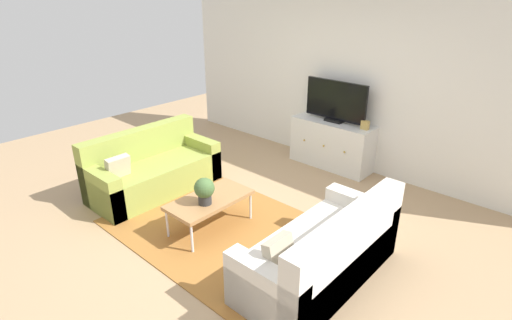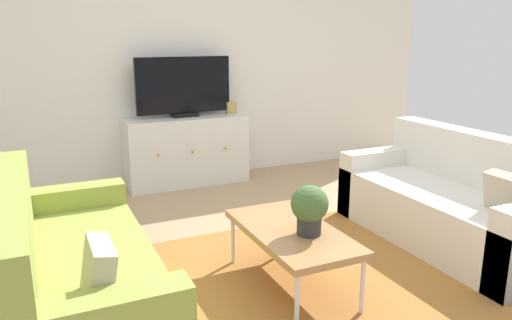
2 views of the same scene
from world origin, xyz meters
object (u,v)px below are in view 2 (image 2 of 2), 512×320
Objects in this scene: couch_left_side at (63,281)px; couch_right_side at (454,206)px; flat_screen_tv at (184,87)px; mantel_clock at (231,108)px; coffee_table at (292,234)px; tv_console at (186,150)px; potted_plant at (309,207)px.

couch_right_side is at bearing 0.00° from couch_left_side.
flat_screen_tv is 7.79× the size of mantel_clock.
tv_console reaches higher than coffee_table.
coffee_table is at bearing -175.67° from couch_right_side.
couch_right_side is 13.55× the size of mantel_clock.
coffee_table is (1.35, -0.11, 0.08)m from couch_left_side.
flat_screen_tv reaches higher than potted_plant.
coffee_table is (-1.51, -0.11, 0.08)m from couch_right_side.
couch_right_side is 1.52m from coffee_table.
flat_screen_tv is at bearing 90.00° from tv_console.
flat_screen_tv reaches higher than couch_left_side.
mantel_clock is (1.95, 2.37, 0.51)m from couch_left_side.
potted_plant is 2.39× the size of mantel_clock.
flat_screen_tv is (-1.44, 2.39, 0.76)m from couch_right_side.
potted_plant is at bearing -90.33° from tv_console.
tv_console is (-1.44, 2.37, 0.08)m from couch_right_side.
flat_screen_tv is (-0.00, 0.02, 0.68)m from tv_console.
mantel_clock reaches higher than couch_left_side.
flat_screen_tv is at bearing 59.29° from couch_left_side.
mantel_clock is at bearing 78.24° from potted_plant.
couch_right_side is (2.86, 0.00, 0.00)m from couch_left_side.
couch_right_side is at bearing 4.33° from coffee_table.
potted_plant is at bearing -9.23° from couch_left_side.
flat_screen_tv is at bearing 89.67° from potted_plant.
coffee_table is 2.49m from tv_console.
coffee_table is 0.24m from potted_plant.
couch_right_side is 1.36× the size of tv_console.
mantel_clock is (0.53, 0.00, 0.43)m from tv_console.
couch_right_side reaches higher than coffee_table.
potted_plant is 2.67m from flat_screen_tv.
mantel_clock reaches higher than tv_console.
mantel_clock is at bearing -2.17° from flat_screen_tv.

